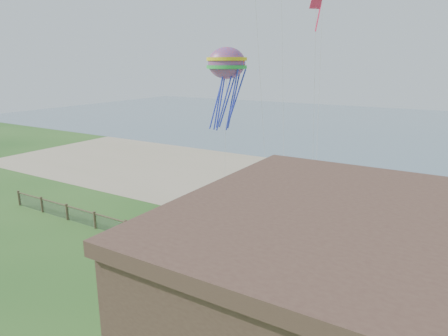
% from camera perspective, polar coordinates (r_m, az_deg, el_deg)
% --- Properties ---
extents(ground, '(160.00, 160.00, 0.00)m').
position_cam_1_polar(ground, '(20.37, -13.67, -19.36)').
color(ground, '#24561D').
rests_on(ground, ground).
extents(sand_beach, '(72.00, 20.00, 0.02)m').
position_cam_1_polar(sand_beach, '(37.52, 10.70, -3.01)').
color(sand_beach, tan).
rests_on(sand_beach, ground).
extents(ocean, '(160.00, 68.00, 0.02)m').
position_cam_1_polar(ocean, '(79.35, 22.29, 5.48)').
color(ocean, slate).
rests_on(ocean, ground).
extents(chainlink_fence, '(36.20, 0.20, 1.25)m').
position_cam_1_polar(chainlink_fence, '(24.03, -3.43, -11.81)').
color(chainlink_fence, '#483728').
rests_on(chainlink_fence, ground).
extents(picnic_table, '(2.08, 1.83, 0.73)m').
position_cam_1_polar(picnic_table, '(20.13, -3.86, -18.14)').
color(picnic_table, brown).
rests_on(picnic_table, ground).
extents(octopus_kite, '(3.73, 3.01, 6.78)m').
position_cam_1_polar(octopus_kite, '(30.95, 0.35, 11.54)').
color(octopus_kite, '#FF3D28').
extents(kite_red, '(1.87, 1.80, 2.27)m').
position_cam_1_polar(kite_red, '(31.15, 13.00, 21.16)').
color(kite_red, '#ED2950').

